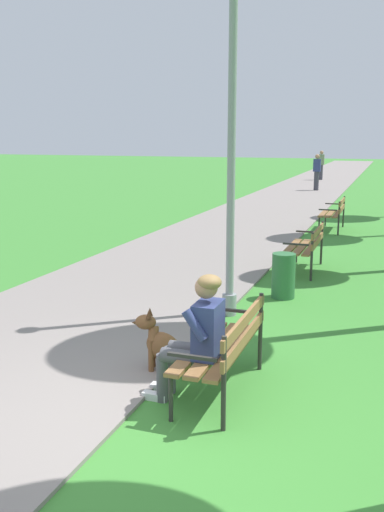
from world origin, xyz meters
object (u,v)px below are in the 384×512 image
(litter_bin, at_px, (283,276))
(park_bench_near, at_px, (226,344))
(park_bench_mid, at_px, (307,244))
(lamp_post_near, at_px, (232,136))
(pedestrian_distant, at_px, (317,172))
(dog_brown, at_px, (168,350))
(person_seated_on_near_bench, at_px, (197,333))
(pedestrian_further_distant, at_px, (321,165))
(park_bench_far, at_px, (334,211))

(litter_bin, bearing_deg, park_bench_near, -88.34)
(park_bench_mid, distance_m, lamp_post_near, 3.63)
(park_bench_near, height_order, pedestrian_distant, pedestrian_distant)
(park_bench_mid, distance_m, dog_brown, 5.19)
(park_bench_mid, bearing_deg, person_seated_on_near_bench, -91.86)
(park_bench_near, height_order, litter_bin, park_bench_near)
(dog_brown, xyz_separation_m, pedestrian_further_distant, (-1.82, 27.28, 0.58))
(person_seated_on_near_bench, bearing_deg, litter_bin, 88.41)
(person_seated_on_near_bench, bearing_deg, park_bench_mid, 88.14)
(park_bench_mid, bearing_deg, park_bench_far, 90.12)
(dog_brown, bearing_deg, lamp_post_near, 88.48)
(park_bench_far, relative_size, litter_bin, 2.14)
(person_seated_on_near_bench, bearing_deg, pedestrian_further_distant, 94.77)
(park_bench_far, height_order, person_seated_on_near_bench, person_seated_on_near_bench)
(person_seated_on_near_bench, height_order, pedestrian_further_distant, pedestrian_further_distant)
(lamp_post_near, distance_m, pedestrian_distant, 18.90)
(park_bench_mid, distance_m, park_bench_far, 4.91)
(pedestrian_distant, height_order, pedestrian_further_distant, same)
(litter_bin, xyz_separation_m, pedestrian_distant, (-1.83, 17.68, 0.49))
(person_seated_on_near_bench, distance_m, dog_brown, 0.84)
(park_bench_near, xyz_separation_m, person_seated_on_near_bench, (-0.21, -0.26, 0.17))
(dog_brown, relative_size, litter_bin, 1.17)
(park_bench_near, distance_m, person_seated_on_near_bench, 0.37)
(person_seated_on_near_bench, xyz_separation_m, dog_brown, (-0.50, 0.53, -0.42))
(park_bench_far, xyz_separation_m, pedestrian_further_distant, (-2.49, 17.23, 0.33))
(park_bench_mid, xyz_separation_m, pedestrian_distant, (-1.91, 15.79, 0.33))
(person_seated_on_near_bench, bearing_deg, pedestrian_distant, 94.60)
(pedestrian_distant, bearing_deg, person_seated_on_near_bench, -85.40)
(park_bench_near, bearing_deg, pedestrian_further_distant, 95.24)
(park_bench_mid, xyz_separation_m, park_bench_far, (-0.01, 4.91, 0.00))
(lamp_post_near, xyz_separation_m, pedestrian_distant, (-1.28, 18.78, -1.62))
(park_bench_near, relative_size, dog_brown, 1.83)
(lamp_post_near, bearing_deg, dog_brown, -91.52)
(dog_brown, bearing_deg, person_seated_on_near_bench, -46.44)
(park_bench_near, distance_m, dog_brown, 0.80)
(person_seated_on_near_bench, relative_size, pedestrian_further_distant, 0.76)
(person_seated_on_near_bench, bearing_deg, lamp_post_near, 99.45)
(dog_brown, height_order, pedestrian_distant, pedestrian_distant)
(lamp_post_near, xyz_separation_m, litter_bin, (0.55, 1.11, -2.11))
(park_bench_mid, height_order, park_bench_far, same)
(lamp_post_near, bearing_deg, park_bench_far, 85.51)
(lamp_post_near, bearing_deg, park_bench_near, -74.91)
(lamp_post_near, height_order, pedestrian_further_distant, lamp_post_near)
(park_bench_mid, xyz_separation_m, person_seated_on_near_bench, (-0.18, -5.67, 0.17))
(person_seated_on_near_bench, bearing_deg, park_bench_near, 51.06)
(park_bench_far, bearing_deg, lamp_post_near, -94.49)
(dog_brown, bearing_deg, park_bench_far, 86.14)
(dog_brown, relative_size, pedestrian_distant, 0.50)
(person_seated_on_near_bench, distance_m, pedestrian_distant, 21.53)
(dog_brown, distance_m, lamp_post_near, 3.08)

